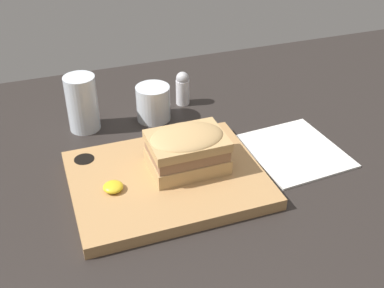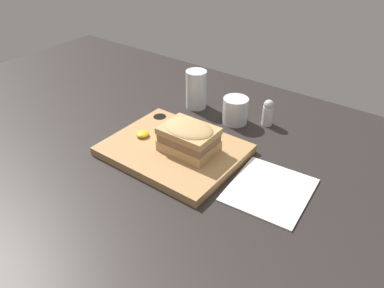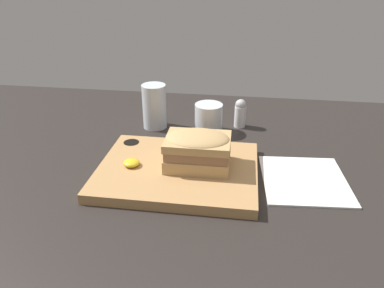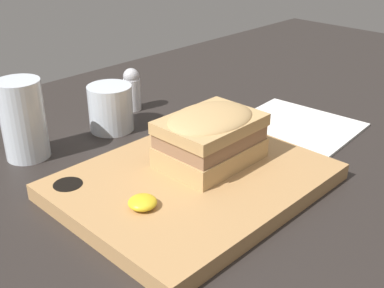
% 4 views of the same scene
% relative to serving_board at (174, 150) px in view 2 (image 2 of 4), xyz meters
% --- Properties ---
extents(dining_table, '(1.94, 1.05, 0.02)m').
position_rel_serving_board_xyz_m(dining_table, '(0.04, -0.01, -0.02)').
color(dining_table, '#282321').
rests_on(dining_table, ground).
extents(serving_board, '(0.33, 0.26, 0.02)m').
position_rel_serving_board_xyz_m(serving_board, '(0.00, 0.00, 0.00)').
color(serving_board, tan).
rests_on(serving_board, dining_table).
extents(sandwich, '(0.13, 0.10, 0.07)m').
position_rel_serving_board_xyz_m(sandwich, '(0.04, 0.01, 0.05)').
color(sandwich, tan).
rests_on(sandwich, serving_board).
extents(mustard_dollop, '(0.03, 0.03, 0.01)m').
position_rel_serving_board_xyz_m(mustard_dollop, '(-0.09, -0.01, 0.02)').
color(mustard_dollop, gold).
rests_on(mustard_dollop, serving_board).
extents(water_glass, '(0.06, 0.06, 0.12)m').
position_rel_serving_board_xyz_m(water_glass, '(-0.10, 0.24, 0.04)').
color(water_glass, silver).
rests_on(water_glass, dining_table).
extents(wine_glass, '(0.07, 0.07, 0.07)m').
position_rel_serving_board_xyz_m(wine_glass, '(0.04, 0.23, 0.02)').
color(wine_glass, silver).
rests_on(wine_glass, dining_table).
extents(napkin, '(0.18, 0.20, 0.00)m').
position_rel_serving_board_xyz_m(napkin, '(0.26, 0.01, -0.01)').
color(napkin, white).
rests_on(napkin, dining_table).
extents(salt_shaker, '(0.03, 0.03, 0.08)m').
position_rel_serving_board_xyz_m(salt_shaker, '(0.12, 0.27, 0.03)').
color(salt_shaker, white).
rests_on(salt_shaker, dining_table).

